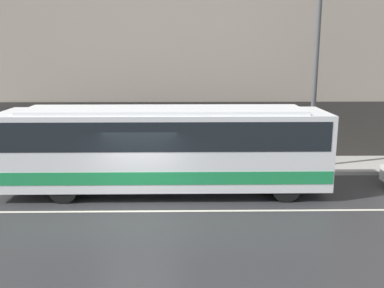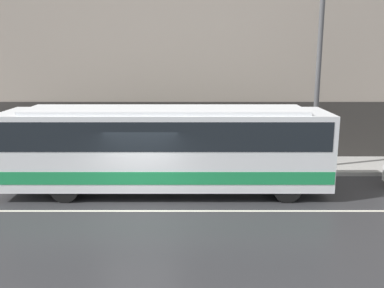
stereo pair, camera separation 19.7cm
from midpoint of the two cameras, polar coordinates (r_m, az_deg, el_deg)
The scene contains 7 objects.
ground_plane at distance 14.27m, azimuth -7.51°, elevation -8.90°, with size 60.00×60.00×0.00m, color #2D2D30.
sidewalk at distance 19.37m, azimuth -5.73°, elevation -2.90°, with size 60.00×2.83×0.17m.
building_facade at distance 20.28m, azimuth -5.73°, elevation 15.00°, with size 60.00×0.35×12.65m.
lane_stripe at distance 14.27m, azimuth -7.51°, elevation -8.88°, with size 54.00×0.14×0.01m.
transit_bus at distance 15.62m, azimuth -4.02°, elevation -0.18°, with size 11.70×2.62×3.13m.
utility_pole_near at distance 18.92m, azimuth 15.76°, elevation 7.94°, with size 0.21×0.21×7.37m.
pedestrian_waiting at distance 18.92m, azimuth -11.33°, elevation -0.70°, with size 0.36×0.36×1.70m.
Camera 1 is at (1.53, -13.22, 5.12)m, focal length 40.00 mm.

